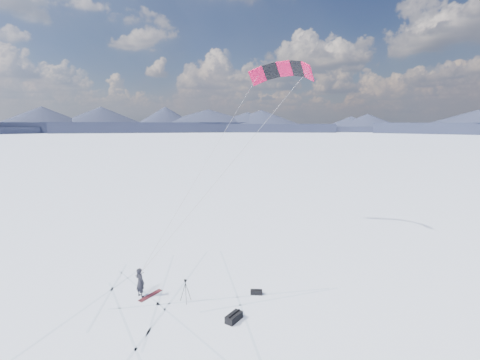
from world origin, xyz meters
TOP-DOWN VIEW (x-y plane):
  - ground at (0.00, 0.00)m, footprint 1800.00×1800.00m
  - horizon_hills at (-0.00, 0.00)m, footprint 704.84×706.81m
  - snow_tracks at (-0.56, -0.72)m, footprint 17.62×14.39m
  - snowkiter at (-0.82, 2.27)m, footprint 0.56×0.68m
  - snowboard at (-0.36, 2.04)m, footprint 1.50×0.88m
  - tripod at (0.96, 0.41)m, footprint 0.55×0.57m
  - gear_bag_a at (2.09, -2.47)m, footprint 1.01×0.75m
  - gear_bag_b at (4.48, -1.00)m, footprint 0.70×0.63m
  - power_kite at (12.99, 7.17)m, footprint 15.25×7.69m

SIDE VIEW (x-z plane):
  - ground at x=0.00m, z-range 0.00..0.00m
  - snowkiter at x=-0.82m, z-range -0.80..0.80m
  - snow_tracks at x=-0.56m, z-range 0.00..0.01m
  - snowboard at x=-0.36m, z-range 0.00..0.04m
  - gear_bag_b at x=4.48m, z-range -0.02..0.28m
  - gear_bag_a at x=2.09m, z-range -0.02..0.39m
  - tripod at x=0.96m, z-range 0.18..1.41m
  - horizon_hills at x=0.00m, z-range -0.60..10.01m
  - power_kite at x=12.99m, z-range 6.77..19.63m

